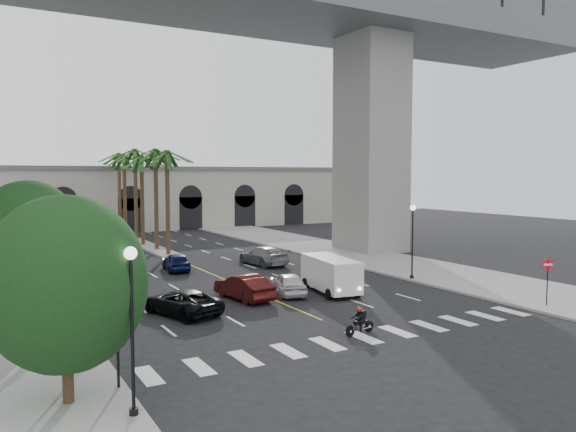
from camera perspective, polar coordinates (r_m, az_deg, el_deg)
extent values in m
plane|color=black|center=(27.81, 5.79, -11.41)|extent=(140.00, 140.00, 0.00)
cube|color=gray|center=(48.39, 10.11, -4.61)|extent=(8.00, 100.00, 0.15)
cube|color=gray|center=(62.27, -14.80, -2.68)|extent=(2.00, 24.00, 0.20)
cube|color=beige|center=(78.48, -17.99, 1.53)|extent=(70.00, 10.00, 8.00)
cube|color=slate|center=(78.40, -18.06, 4.63)|extent=(71.00, 10.50, 0.50)
cube|color=gray|center=(55.54, 8.43, 7.23)|extent=(5.00, 6.00, 20.80)
cube|color=slate|center=(50.51, -4.48, 20.95)|extent=(75.00, 13.00, 2.50)
cylinder|color=#47331E|center=(52.27, -12.13, 1.17)|extent=(0.40, 0.40, 9.50)
cylinder|color=#47331E|center=(56.12, -13.25, 1.52)|extent=(0.40, 0.40, 9.80)
cylinder|color=#47331E|center=(59.91, -14.59, 1.42)|extent=(0.40, 0.40, 9.30)
cylinder|color=#47331E|center=(63.85, -15.21, 1.94)|extent=(0.40, 0.40, 10.10)
cylinder|color=#47331E|center=(67.68, -16.24, 1.83)|extent=(0.40, 0.40, 9.60)
cylinder|color=#47331E|center=(71.64, -16.74, 2.07)|extent=(0.40, 0.40, 9.90)
cylinder|color=#382616|center=(20.05, -21.46, -14.48)|extent=(0.36, 0.36, 2.34)
ellipsoid|color=black|center=(19.34, -21.70, -6.42)|extent=(5.20, 5.20, 5.72)
cylinder|color=#382616|center=(32.57, -24.66, -7.24)|extent=(0.36, 0.36, 2.45)
ellipsoid|color=black|center=(32.12, -24.83, -2.00)|extent=(5.44, 5.44, 5.98)
cylinder|color=#382616|center=(44.39, -25.95, -4.40)|extent=(0.36, 0.36, 2.27)
ellipsoid|color=black|center=(44.08, -26.07, -0.84)|extent=(5.04, 5.04, 5.54)
cylinder|color=black|center=(18.83, -15.38, -18.81)|extent=(0.28, 0.28, 0.36)
cylinder|color=black|center=(18.03, -15.54, -11.71)|extent=(0.11, 0.11, 5.00)
sphere|color=white|center=(17.50, -15.71, -3.66)|extent=(0.40, 0.40, 0.40)
cylinder|color=black|center=(38.78, -22.98, -6.95)|extent=(0.28, 0.28, 0.36)
cylinder|color=black|center=(38.39, -23.09, -3.41)|extent=(0.11, 0.11, 5.00)
sphere|color=white|center=(38.15, -23.20, 0.39)|extent=(0.40, 0.40, 0.40)
cylinder|color=black|center=(40.83, 12.46, -6.16)|extent=(0.28, 0.28, 0.36)
cylinder|color=black|center=(40.46, 12.52, -2.78)|extent=(0.11, 0.11, 5.00)
sphere|color=white|center=(40.23, 12.58, 0.82)|extent=(0.40, 0.40, 0.40)
cylinder|color=black|center=(20.63, -16.92, -12.14)|extent=(0.10, 0.10, 3.50)
cube|color=black|center=(20.26, -17.01, -8.07)|extent=(0.25, 0.18, 0.80)
cylinder|color=black|center=(24.42, -18.98, -9.61)|extent=(0.10, 0.10, 3.50)
cube|color=black|center=(24.11, -19.07, -6.15)|extent=(0.25, 0.18, 0.80)
cylinder|color=black|center=(26.61, 6.33, -11.55)|extent=(0.54, 0.19, 0.53)
cylinder|color=black|center=(27.52, 8.21, -11.03)|extent=(0.54, 0.19, 0.53)
cube|color=silver|center=(27.07, 7.35, -11.12)|extent=(0.40, 0.31, 0.23)
cube|color=black|center=(26.91, 7.16, -10.67)|extent=(0.52, 0.28, 0.18)
cube|color=black|center=(27.21, 7.75, -10.58)|extent=(0.43, 0.28, 0.11)
cylinder|color=black|center=(26.61, 6.64, -10.40)|extent=(0.12, 0.49, 0.03)
cube|color=black|center=(26.97, 7.46, -9.97)|extent=(0.29, 0.38, 0.46)
cube|color=black|center=(27.06, 7.66, -9.82)|extent=(0.17, 0.29, 0.34)
sphere|color=red|center=(26.81, 7.28, -9.39)|extent=(0.23, 0.23, 0.23)
imported|color=silver|center=(35.19, 0.06, -6.88)|extent=(2.72, 4.39, 1.39)
imported|color=#420F0D|center=(33.96, -4.51, -7.19)|extent=(2.19, 4.79, 1.52)
imported|color=black|center=(30.86, -10.77, -8.57)|extent=(3.71, 5.41, 1.37)
imported|color=slate|center=(46.45, -2.52, -4.05)|extent=(2.68, 5.50, 1.54)
imported|color=#0E1645|center=(44.52, -11.28, -4.59)|extent=(2.15, 4.29, 1.40)
cube|color=white|center=(35.75, 4.35, -5.79)|extent=(2.74, 5.49, 1.95)
cube|color=black|center=(33.51, 6.14, -6.06)|extent=(1.82, 0.52, 0.83)
cylinder|color=black|center=(33.90, 4.23, -7.94)|extent=(0.37, 0.71, 0.68)
cylinder|color=black|center=(34.70, 7.03, -7.67)|extent=(0.37, 0.71, 0.68)
cylinder|color=black|center=(37.22, 1.84, -6.82)|extent=(0.37, 0.71, 0.68)
cylinder|color=black|center=(37.95, 4.44, -6.62)|extent=(0.37, 0.71, 0.68)
imported|color=black|center=(25.48, -23.68, -10.81)|extent=(0.69, 0.50, 1.78)
cylinder|color=black|center=(34.79, 24.84, -6.27)|extent=(0.06, 0.06, 2.75)
cylinder|color=red|center=(34.61, 24.89, -4.50)|extent=(0.65, 0.28, 0.69)
cube|color=silver|center=(34.61, 24.89, -4.50)|extent=(0.50, 0.21, 0.11)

